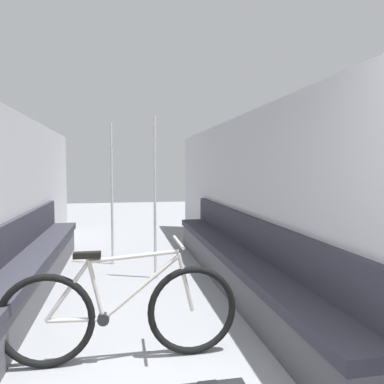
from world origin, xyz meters
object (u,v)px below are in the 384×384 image
bicycle (121,313)px  grab_pole_far (155,200)px  bench_seat_row_right (236,263)px  grab_pole_near (112,196)px  bench_seat_row_left (26,274)px

bicycle → grab_pole_far: size_ratio=0.84×
bench_seat_row_right → grab_pole_near: bearing=135.4°
grab_pole_near → bench_seat_row_left: bearing=-121.5°
bicycle → grab_pole_near: grab_pole_near is taller
bench_seat_row_right → bicycle: (-1.39, -1.48, 0.07)m
bicycle → grab_pole_far: grab_pole_far is taller
bench_seat_row_left → grab_pole_far: 1.78m
bench_seat_row_right → bicycle: 2.03m
grab_pole_far → bicycle: bearing=-102.1°
grab_pole_near → bicycle: bearing=-87.6°
bicycle → grab_pole_far: 2.27m
bench_seat_row_left → grab_pole_far: (1.49, 0.63, 0.74)m
bench_seat_row_right → grab_pole_far: (-0.93, 0.63, 0.74)m
bicycle → bench_seat_row_right: bearing=59.5°
bench_seat_row_left → bicycle: bicycle is taller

